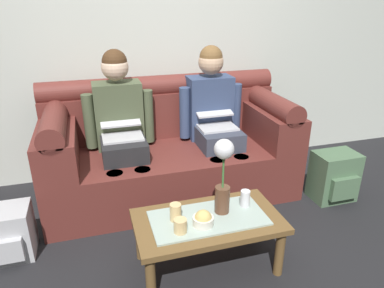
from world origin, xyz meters
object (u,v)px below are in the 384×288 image
(couch, at_px, (169,150))
(coffee_table, at_px, (208,225))
(flower_vase, at_px, (223,173))
(cup_far_center, at_px, (180,226))
(person_right, at_px, (214,114))
(snack_bowl, at_px, (203,219))
(backpack_right, at_px, (334,177))
(person_left, at_px, (121,123))
(cup_near_right, at_px, (245,198))
(backpack_left, at_px, (8,234))
(cup_near_left, at_px, (176,212))

(couch, distance_m, coffee_table, 1.02)
(couch, relative_size, flower_vase, 4.24)
(flower_vase, relative_size, cup_far_center, 5.82)
(person_right, distance_m, snack_bowl, 1.19)
(snack_bowl, bearing_deg, couch, 87.23)
(cup_far_center, bearing_deg, backpack_right, 20.86)
(person_left, xyz_separation_m, backpack_right, (1.67, -0.55, -0.45))
(coffee_table, bearing_deg, cup_near_right, 11.74)
(coffee_table, height_order, snack_bowl, snack_bowl)
(person_right, distance_m, coffee_table, 1.15)
(flower_vase, bearing_deg, cup_far_center, -157.07)
(person_left, relative_size, snack_bowl, 9.88)
(couch, distance_m, backpack_left, 1.35)
(snack_bowl, height_order, cup_near_right, cup_near_right)
(backpack_left, bearing_deg, flower_vase, -18.02)
(cup_near_left, bearing_deg, person_right, 59.29)
(person_right, bearing_deg, backpack_left, -160.82)
(couch, distance_m, snack_bowl, 1.08)
(person_right, distance_m, cup_near_right, 1.00)
(snack_bowl, relative_size, backpack_left, 0.36)
(cup_near_left, relative_size, cup_near_right, 1.00)
(person_left, relative_size, coffee_table, 1.38)
(coffee_table, bearing_deg, cup_far_center, -155.31)
(person_left, distance_m, cup_near_right, 1.19)
(flower_vase, height_order, backpack_right, flower_vase)
(coffee_table, height_order, backpack_right, backpack_right)
(snack_bowl, bearing_deg, cup_near_right, 20.17)
(flower_vase, bearing_deg, backpack_right, 20.33)
(cup_near_left, relative_size, backpack_right, 0.26)
(person_right, bearing_deg, couch, 179.60)
(person_left, xyz_separation_m, coffee_table, (0.39, -1.02, -0.35))
(snack_bowl, bearing_deg, cup_far_center, -168.54)
(coffee_table, distance_m, cup_near_left, 0.23)
(cup_far_center, bearing_deg, flower_vase, 22.93)
(flower_vase, bearing_deg, snack_bowl, -147.71)
(couch, bearing_deg, cup_near_right, -74.73)
(person_left, height_order, person_right, same)
(coffee_table, height_order, cup_near_right, cup_near_right)
(couch, bearing_deg, coffee_table, -90.00)
(couch, height_order, cup_near_left, couch)
(cup_near_right, relative_size, cup_far_center, 1.29)
(coffee_table, distance_m, snack_bowl, 0.12)
(couch, xyz_separation_m, coffee_table, (-0.00, -1.02, -0.07))
(backpack_left, bearing_deg, cup_far_center, -28.62)
(coffee_table, xyz_separation_m, backpack_right, (1.27, 0.47, -0.10))
(person_left, xyz_separation_m, backpack_left, (-0.81, -0.56, -0.49))
(cup_near_left, xyz_separation_m, cup_near_right, (0.46, 0.02, -0.00))
(snack_bowl, relative_size, cup_near_right, 1.17)
(person_right, relative_size, backpack_left, 3.57)
(coffee_table, bearing_deg, person_left, 111.10)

